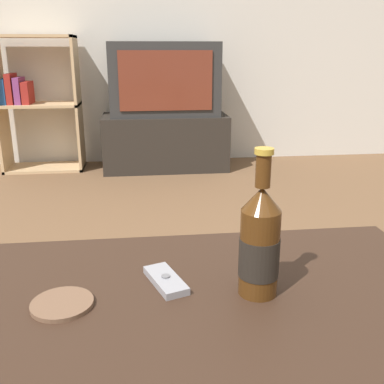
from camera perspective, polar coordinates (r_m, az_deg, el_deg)
coffee_table at (r=0.84m, az=-1.16°, el=-18.69°), size 1.03×0.61×0.47m
tv_stand at (r=3.48m, az=-3.41°, el=6.39°), size 0.94×0.43×0.41m
television at (r=3.42m, az=-3.55°, el=14.11°), size 0.80×0.38×0.53m
bookshelf at (r=3.59m, az=-19.43°, el=10.81°), size 0.58×0.30×0.98m
beer_bottle at (r=0.80m, az=8.59°, el=-6.46°), size 0.07×0.07×0.27m
cell_phone at (r=0.86m, az=-3.36°, el=-11.12°), size 0.08×0.13×0.02m
coaster at (r=0.83m, az=-16.17°, el=-13.49°), size 0.11×0.11×0.01m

